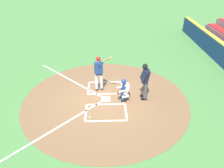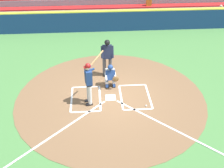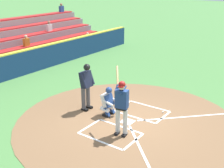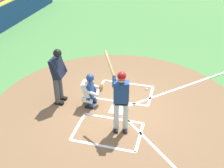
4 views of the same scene
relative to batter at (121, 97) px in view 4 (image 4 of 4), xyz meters
The scene contains 7 objects.
ground_plane 1.44m from the batter, 160.44° to the right, with size 120.00×120.00×0.00m, color #4C8442.
dirt_circle 1.44m from the batter, 160.44° to the right, with size 8.00×8.00×0.01m, color brown.
home_plate_and_chalk 1.51m from the batter, 147.11° to the left, with size 7.93×4.91×0.01m.
batter is the anchor object (origin of this frame).
catcher 1.60m from the batter, 128.43° to the right, with size 0.60×0.60×1.13m.
plate_umpire 2.35m from the batter, 111.39° to the right, with size 0.58×0.41×1.86m.
baseball 2.55m from the batter, behind, with size 0.07×0.07×0.07m, color white.
Camera 4 is at (6.90, 1.67, 5.25)m, focal length 45.30 mm.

